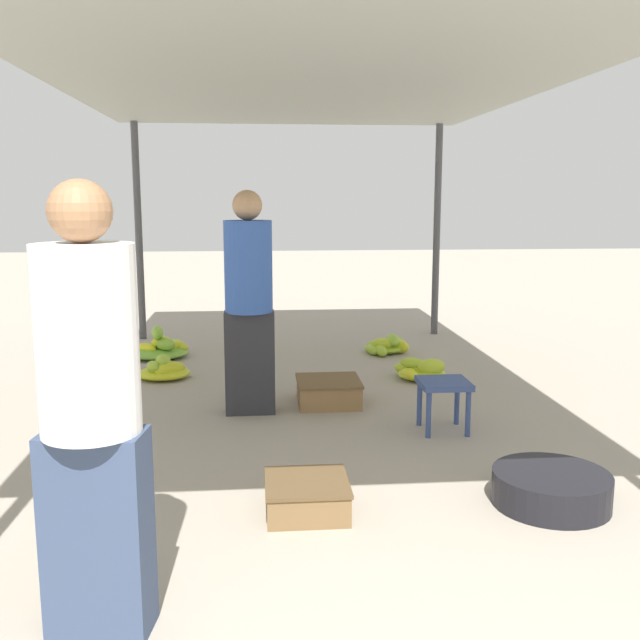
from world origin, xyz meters
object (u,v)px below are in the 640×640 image
object	(u,v)px
basin_black	(551,488)
banana_pile_left_0	(163,369)
shopper_walking_mid	(249,300)
banana_pile_right_1	(386,346)
crate_near	(328,391)
vendor_foreground	(91,408)
stool	(444,390)
banana_pile_right_0	(420,370)
crate_mid	(307,496)
banana_pile_left_1	(162,348)

from	to	relation	value
basin_black	banana_pile_left_0	size ratio (longest dim) A/B	1.30
banana_pile_left_0	shopper_walking_mid	bearing A→B (deg)	-54.30
banana_pile_right_1	banana_pile_left_0	bearing A→B (deg)	-158.25
banana_pile_right_1	crate_near	bearing A→B (deg)	-113.65
crate_near	shopper_walking_mid	xyz separation A→B (m)	(-0.61, -0.17, 0.76)
vendor_foreground	crate_near	bearing A→B (deg)	68.50
stool	banana_pile_left_0	size ratio (longest dim) A/B	0.76
crate_near	banana_pile_right_0	bearing A→B (deg)	37.37
banana_pile_right_1	crate_mid	distance (m)	3.90
stool	banana_pile_left_0	world-z (taller)	stool
shopper_walking_mid	basin_black	bearing A→B (deg)	-48.42
basin_black	banana_pile_right_1	size ratio (longest dim) A/B	1.17
stool	shopper_walking_mid	xyz separation A→B (m)	(-1.34, 0.56, 0.57)
crate_near	crate_mid	bearing A→B (deg)	-98.94
stool	crate_near	world-z (taller)	stool
basin_black	crate_mid	distance (m)	1.29
basin_black	shopper_walking_mid	distance (m)	2.52
stool	banana_pile_right_1	world-z (taller)	stool
basin_black	crate_near	bearing A→B (deg)	116.54
crate_mid	shopper_walking_mid	xyz separation A→B (m)	(-0.30, 1.78, 0.77)
stool	shopper_walking_mid	size ratio (longest dim) A/B	0.22
basin_black	crate_near	distance (m)	2.20
basin_black	crate_mid	bearing A→B (deg)	179.20
banana_pile_left_0	crate_mid	bearing A→B (deg)	-69.23
banana_pile_left_1	banana_pile_right_1	distance (m)	2.31
banana_pile_right_1	shopper_walking_mid	world-z (taller)	shopper_walking_mid
basin_black	banana_pile_right_0	bearing A→B (deg)	92.17
crate_mid	crate_near	bearing A→B (deg)	81.06
crate_near	shopper_walking_mid	size ratio (longest dim) A/B	0.30
basin_black	shopper_walking_mid	world-z (taller)	shopper_walking_mid
stool	banana_pile_right_1	xyz separation A→B (m)	(0.06, 2.53, -0.22)
banana_pile_right_0	basin_black	bearing A→B (deg)	-87.83
banana_pile_right_1	shopper_walking_mid	size ratio (longest dim) A/B	0.32
vendor_foreground	shopper_walking_mid	world-z (taller)	vendor_foreground
crate_mid	banana_pile_right_1	bearing A→B (deg)	73.74
banana_pile_right_1	crate_mid	world-z (taller)	banana_pile_right_1
banana_pile_left_1	stool	bearing A→B (deg)	-48.35
stool	vendor_foreground	bearing A→B (deg)	-130.80
banana_pile_left_1	banana_pile_left_0	bearing A→B (deg)	-81.82
vendor_foreground	banana_pile_left_1	xyz separation A→B (m)	(-0.38, 4.69, -0.77)
banana_pile_left_0	banana_pile_right_1	bearing A→B (deg)	21.75
crate_mid	banana_pile_right_0	bearing A→B (deg)	65.61
banana_pile_right_0	banana_pile_right_1	distance (m)	1.12
stool	banana_pile_left_1	world-z (taller)	stool
basin_black	crate_mid	xyz separation A→B (m)	(-1.29, 0.02, -0.00)
vendor_foreground	stool	xyz separation A→B (m)	(1.87, 2.16, -0.57)
banana_pile_left_0	crate_mid	distance (m)	3.08
banana_pile_left_0	shopper_walking_mid	distance (m)	1.56
banana_pile_left_0	banana_pile_right_0	distance (m)	2.30
stool	shopper_walking_mid	world-z (taller)	shopper_walking_mid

